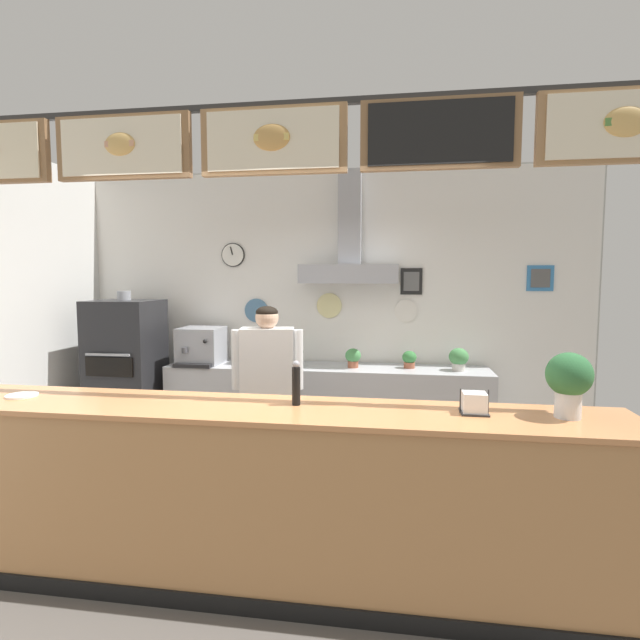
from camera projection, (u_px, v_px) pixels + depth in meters
name	position (u px, v px, depth m)	size (l,w,h in m)	color
ground_plane	(275.00, 560.00, 3.20)	(6.86, 6.86, 0.00)	#514C47
back_wall_assembly	(328.00, 298.00, 5.45)	(5.71, 2.66, 3.03)	#9E9E99
service_counter	(265.00, 496.00, 2.92)	(4.16, 0.62, 1.08)	#B77F4C
back_prep_counter	(326.00, 407.00, 5.30)	(3.43, 0.61, 0.89)	#B7BABF
pizza_oven	(127.00, 373.00, 5.36)	(0.69, 0.68, 1.69)	#232326
shop_worker	(268.00, 393.00, 4.17)	(0.60, 0.29, 1.60)	#232328
espresso_machine	(202.00, 346.00, 5.43)	(0.45, 0.53, 0.40)	#A3A5AD
potted_oregano	(353.00, 357.00, 5.18)	(0.17, 0.17, 0.20)	#9E563D
potted_thyme	(294.00, 353.00, 5.27)	(0.21, 0.21, 0.25)	#4C4C51
potted_sage	(459.00, 358.00, 5.01)	(0.20, 0.20, 0.23)	beige
potted_basil	(409.00, 359.00, 5.15)	(0.15, 0.15, 0.18)	#9E563D
condiment_plate	(22.00, 395.00, 3.13)	(0.19, 0.19, 0.01)	white
basil_vase	(569.00, 381.00, 2.64)	(0.24, 0.24, 0.36)	silver
napkin_holder	(474.00, 404.00, 2.73)	(0.16, 0.15, 0.14)	#262628
pepper_grinder	(296.00, 383.00, 2.91)	(0.05, 0.05, 0.27)	black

